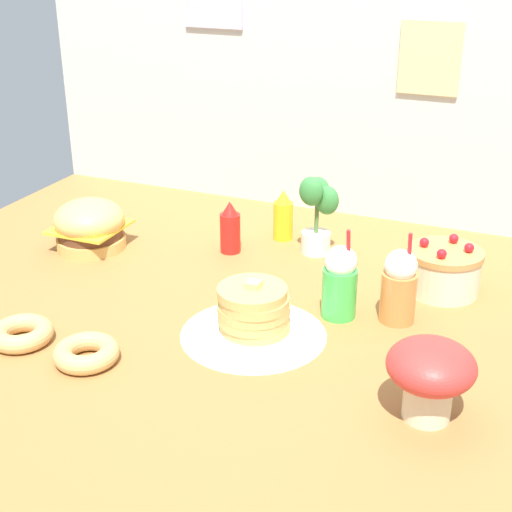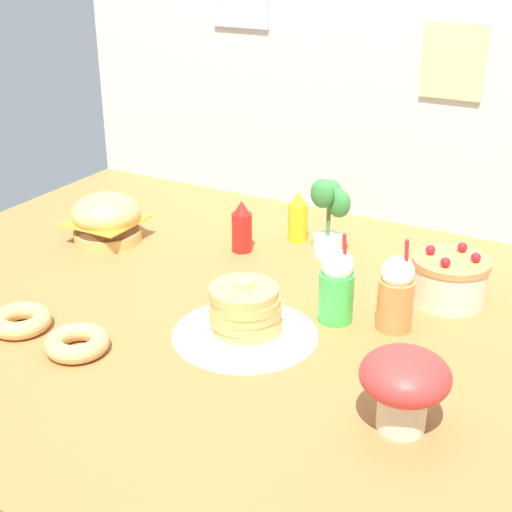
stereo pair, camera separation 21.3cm
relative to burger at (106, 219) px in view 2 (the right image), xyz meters
name	(u,v)px [view 2 (the right image)]	position (x,y,z in m)	size (l,w,h in m)	color
ground_plane	(222,309)	(0.61, -0.22, -0.09)	(2.32, 1.81, 0.02)	#9E6B38
back_wall	(350,69)	(0.61, 0.68, 0.47)	(2.32, 0.04, 1.09)	beige
doily_mat	(245,334)	(0.75, -0.33, -0.08)	(0.40, 0.40, 0.00)	white
burger	(106,219)	(0.00, 0.00, 0.00)	(0.24, 0.24, 0.17)	#DBA859
pancake_stack	(245,313)	(0.75, -0.33, -0.02)	(0.31, 0.31, 0.16)	white
layer_cake	(450,279)	(1.18, 0.14, -0.01)	(0.23, 0.23, 0.17)	beige
ketchup_bottle	(242,228)	(0.46, 0.16, 0.00)	(0.07, 0.07, 0.18)	red
mustard_bottle	(298,218)	(0.58, 0.33, 0.00)	(0.07, 0.07, 0.18)	yellow
cream_soda_cup	(337,286)	(0.93, -0.13, 0.02)	(0.10, 0.10, 0.27)	green
orange_float_cup	(396,293)	(1.09, -0.09, 0.02)	(0.10, 0.10, 0.27)	orange
donut_pink_glaze	(20,320)	(0.19, -0.60, -0.06)	(0.17, 0.17, 0.05)	tan
donut_chocolate	(77,342)	(0.41, -0.62, -0.06)	(0.17, 0.17, 0.05)	tan
potted_plant	(329,214)	(0.73, 0.27, 0.07)	(0.13, 0.11, 0.28)	white
mushroom_stool	(404,382)	(1.25, -0.51, 0.04)	(0.20, 0.20, 0.19)	beige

